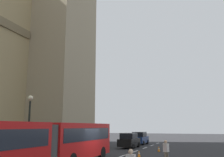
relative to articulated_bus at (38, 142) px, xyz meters
The scene contains 8 objects.
lane_centre_marking 10.25m from the articulated_bus, 11.39° to the right, with size 39.00×0.16×0.01m.
articulated_bus is the anchor object (origin of this frame).
sedan_lead 18.43m from the articulated_bus, ahead, with size 4.40×1.86×1.85m.
sedan_trailing 24.92m from the articulated_bus, ahead, with size 4.40×1.86×1.85m.
traffic_cone_west 10.42m from the articulated_bus, 20.65° to the right, with size 0.36×0.36×0.58m.
traffic_cone_middle 15.67m from the articulated_bus, 16.68° to the right, with size 0.36×0.36×0.58m.
street_lamp 6.64m from the articulated_bus, 43.78° to the left, with size 0.44×0.44×5.27m.
pedestrian_by_kerb 9.04m from the articulated_bus, 46.66° to the right, with size 0.43×0.46×1.69m.
Camera 1 is at (-17.47, -7.33, 2.67)m, focal length 39.61 mm.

